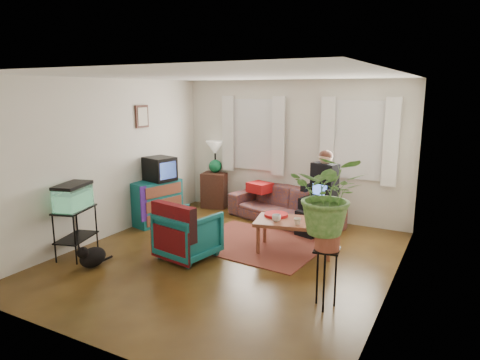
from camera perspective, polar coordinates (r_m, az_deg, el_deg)
The scene contains 31 objects.
floor at distance 6.34m, azimuth -1.74°, elevation -10.43°, with size 4.50×5.00×0.01m, color #4F2B14.
ceiling at distance 5.87m, azimuth -1.90°, elevation 13.74°, with size 4.50×5.00×0.01m, color white.
wall_back at distance 8.21m, azimuth 6.98°, elevation 4.03°, with size 4.50×0.01×2.60m, color silver.
wall_front at distance 4.07m, azimuth -19.79°, elevation -4.65°, with size 4.50×0.01×2.60m, color silver.
wall_left at distance 7.35m, azimuth -17.21°, elevation 2.67°, with size 0.01×5.00×2.60m, color silver.
wall_right at distance 5.24m, azimuth 19.99°, elevation -1.05°, with size 0.01×5.00×2.60m, color silver.
window_left at distance 8.48m, azimuth 1.90°, elevation 6.06°, with size 1.08×0.04×1.38m, color white.
window_right at distance 7.79m, azimuth 15.59°, elevation 5.12°, with size 1.08×0.04×1.38m, color white.
curtains_left at distance 8.41m, azimuth 1.66°, elevation 6.01°, with size 1.36×0.06×1.50m, color white.
curtains_right at distance 7.72m, azimuth 15.45°, elevation 5.06°, with size 1.36×0.06×1.50m, color white.
picture_frame at distance 7.87m, azimuth -12.89°, elevation 8.25°, with size 0.04×0.32×0.40m, color #3D2616.
area_rug at distance 6.91m, azimuth 2.25°, elevation -8.45°, with size 2.00×1.60×0.01m, color brown.
sofa at distance 7.94m, azimuth 5.98°, elevation -2.66°, with size 2.16×0.85×0.85m, color brown.
seated_person at distance 7.44m, azimuth 10.68°, elevation -2.04°, with size 0.54×0.67×1.29m, color black, non-canonical shape.
side_table at distance 9.00m, azimuth -3.28°, elevation -1.27°, with size 0.50×0.50×0.73m, color #3D2117.
table_lamp at distance 8.87m, azimuth -3.34°, elevation 3.00°, with size 0.38×0.38×0.67m, color white, non-canonical shape.
dresser at distance 7.98m, azimuth -11.07°, elevation -2.92°, with size 0.44×0.89×0.80m, color #105065.
crt_tv at distance 7.89m, azimuth -10.65°, elevation 1.48°, with size 0.49×0.44×0.43m, color black.
aquarium_stand at distance 6.75m, azimuth -21.01°, elevation -6.57°, with size 0.36×0.65×0.73m, color black.
aquarium at distance 6.61m, azimuth -21.37°, elevation -2.00°, with size 0.32×0.59×0.38m, color #7FD899.
black_cat at distance 6.33m, azimuth -19.05°, elevation -9.44°, with size 0.27×0.42×0.35m, color black.
armchair at distance 6.31m, azimuth -6.91°, elevation -6.91°, with size 0.75×0.70×0.77m, color #136372.
serape_throw at distance 6.07m, azimuth -8.94°, elevation -6.15°, with size 0.77×0.18×0.63m, color #9E0A0A.
coffee_table at distance 6.57m, azimuth 7.33°, elevation -7.43°, with size 1.18×0.65×0.49m, color brown.
cup_a at distance 6.42m, azimuth 4.88°, elevation -5.06°, with size 0.13×0.13×0.11m, color white.
cup_b at distance 6.29m, azimuth 7.65°, elevation -5.50°, with size 0.11×0.11×0.10m, color beige.
bowl at distance 6.56m, azimuth 10.33°, elevation -5.06°, with size 0.23×0.23×0.06m, color white.
snack_tray at distance 6.69m, azimuth 4.83°, elevation -4.64°, with size 0.37×0.37×0.04m, color #B21414.
birdcage at distance 6.26m, azimuth 10.96°, elevation -4.55°, with size 0.19×0.19×0.34m, color #115B6B, non-canonical shape.
plant_stand at distance 4.99m, azimuth 11.34°, elevation -12.75°, with size 0.29×0.29×0.70m, color black.
potted_plant at distance 4.71m, azimuth 11.75°, elevation -3.54°, with size 0.79×0.69×0.88m, color #599947.
Camera 1 is at (2.94, -5.08, 2.41)m, focal length 32.00 mm.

